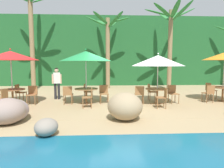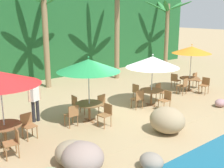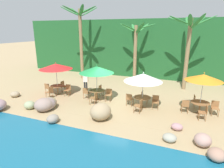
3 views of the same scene
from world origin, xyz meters
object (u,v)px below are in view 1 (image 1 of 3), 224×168
at_px(chair_white_seaward, 173,93).
at_px(chair_orange_inland, 210,89).
at_px(umbrella_red, 10,56).
at_px(chair_green_left, 68,94).
at_px(chair_green_inland, 87,91).
at_px(chair_white_left, 139,93).
at_px(palm_tree_second, 108,39).
at_px(palm_tree_third, 171,32).
at_px(palm_tree_nearest, 31,21).
at_px(dining_table_green, 86,91).
at_px(chair_orange_left, 209,92).
at_px(chair_green_right, 89,96).
at_px(dining_table_white, 157,91).
at_px(chair_red_seaward, 32,94).
at_px(waiter_in_white, 57,81).
at_px(chair_red_right, 2,97).
at_px(chair_white_right, 163,96).
at_px(dining_table_orange, 223,90).
at_px(dining_table_red, 12,92).
at_px(umbrella_green, 86,56).
at_px(chair_white_inland, 151,91).
at_px(chair_red_inland, 19,92).
at_px(chair_green_seaward, 104,93).
at_px(umbrella_white, 158,61).

height_order(chair_white_seaward, chair_orange_inland, same).
xyz_separation_m(umbrella_red, chair_green_left, (2.53, 0.02, -1.76)).
height_order(chair_green_inland, chair_white_left, same).
xyz_separation_m(chair_green_left, chair_white_seaward, (5.04, 0.10, 0.00)).
distance_m(chair_orange_inland, palm_tree_second, 8.00).
relative_size(palm_tree_second, palm_tree_third, 0.92).
relative_size(chair_orange_inland, palm_tree_nearest, 0.12).
xyz_separation_m(dining_table_green, chair_orange_left, (5.98, -0.03, -0.10)).
xyz_separation_m(chair_green_right, chair_white_left, (2.32, 0.63, 0.00)).
height_order(chair_green_left, dining_table_white, chair_green_left).
bearing_deg(palm_tree_second, chair_orange_inland, -42.05).
relative_size(umbrella_red, chair_white_left, 2.99).
height_order(chair_red_seaward, chair_white_seaward, same).
bearing_deg(waiter_in_white, palm_tree_nearest, 123.36).
relative_size(chair_white_seaward, chair_orange_inland, 1.00).
xyz_separation_m(dining_table_green, palm_tree_second, (1.20, 5.90, 3.18)).
relative_size(dining_table_white, palm_tree_nearest, 0.15).
height_order(chair_red_right, chair_green_right, same).
bearing_deg(chair_white_right, chair_white_left, 135.30).
bearing_deg(umbrella_red, chair_red_right, -92.39).
xyz_separation_m(dining_table_orange, chair_orange_left, (-0.83, -0.21, -0.10)).
bearing_deg(chair_green_inland, dining_table_red, -163.82).
height_order(chair_green_left, palm_tree_nearest, palm_tree_nearest).
bearing_deg(dining_table_green, umbrella_green, -90.00).
distance_m(chair_white_seaward, palm_tree_second, 7.38).
bearing_deg(palm_tree_second, dining_table_red, -127.28).
height_order(dining_table_green, chair_orange_inland, chair_orange_inland).
xyz_separation_m(chair_green_inland, chair_white_inland, (3.32, -0.21, 0.00)).
relative_size(chair_red_right, palm_tree_third, 0.14).
bearing_deg(dining_table_green, chair_green_inland, 93.15).
xyz_separation_m(chair_green_right, chair_white_seaward, (4.00, 0.84, 0.00)).
bearing_deg(umbrella_red, dining_table_orange, 1.66).
xyz_separation_m(chair_green_inland, chair_orange_left, (6.03, -0.89, 0.00)).
bearing_deg(chair_red_inland, chair_orange_left, -4.70).
relative_size(chair_green_seaward, dining_table_white, 0.79).
xyz_separation_m(chair_green_left, dining_table_orange, (7.66, 0.27, 0.10)).
bearing_deg(palm_tree_third, chair_white_left, -121.67).
xyz_separation_m(chair_red_right, palm_tree_second, (4.61, 6.87, 3.28)).
bearing_deg(dining_table_white, chair_orange_left, 3.76).
bearing_deg(chair_red_right, chair_green_inland, 28.41).
height_order(chair_red_seaward, palm_tree_nearest, palm_tree_nearest).
bearing_deg(dining_table_red, chair_orange_left, 0.49).
xyz_separation_m(chair_red_right, dining_table_green, (3.41, 0.97, 0.10)).
xyz_separation_m(dining_table_green, chair_green_inland, (-0.05, 0.85, -0.10)).
bearing_deg(chair_green_right, dining_table_red, 168.54).
distance_m(dining_table_white, chair_orange_left, 2.63).
bearing_deg(waiter_in_white, chair_green_seaward, -24.25).
bearing_deg(dining_table_green, palm_tree_third, 41.54).
height_order(chair_red_inland, dining_table_green, chair_red_inland).
xyz_separation_m(umbrella_white, palm_tree_third, (2.44, 5.34, 2.18)).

